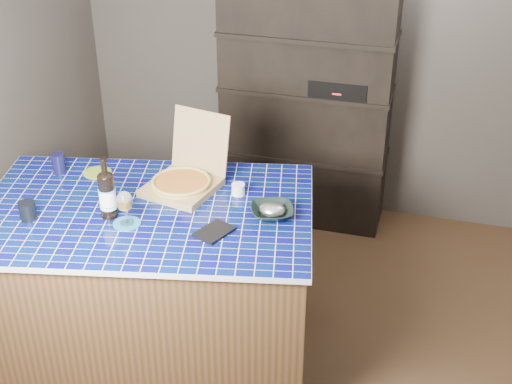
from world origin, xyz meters
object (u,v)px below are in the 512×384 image
(kitchen_island, at_px, (152,282))
(bowl, at_px, (272,212))
(pizza_box, at_px, (184,180))
(dvd_case, at_px, (214,232))
(wine_glass, at_px, (125,202))
(mead_bottle, at_px, (107,194))

(kitchen_island, distance_m, bowl, 0.85)
(pizza_box, distance_m, bowl, 0.57)
(kitchen_island, distance_m, dvd_case, 0.66)
(dvd_case, bearing_deg, wine_glass, -151.44)
(bowl, bearing_deg, mead_bottle, -164.29)
(mead_bottle, xyz_separation_m, wine_glass, (0.12, -0.04, -0.00))
(pizza_box, distance_m, mead_bottle, 0.47)
(wine_glass, xyz_separation_m, dvd_case, (0.46, 0.04, -0.12))
(pizza_box, bearing_deg, dvd_case, -39.18)
(pizza_box, xyz_separation_m, wine_glass, (-0.15, -0.42, 0.08))
(mead_bottle, relative_size, dvd_case, 1.81)
(pizza_box, distance_m, wine_glass, 0.46)
(kitchen_island, bearing_deg, mead_bottle, -152.77)
(wine_glass, height_order, dvd_case, wine_glass)
(kitchen_island, relative_size, dvd_case, 10.39)
(kitchen_island, xyz_separation_m, bowl, (0.67, 0.11, 0.51))
(mead_bottle, relative_size, wine_glass, 1.84)
(kitchen_island, bearing_deg, bowl, -2.17)
(kitchen_island, relative_size, mead_bottle, 5.75)
(wine_glass, distance_m, bowl, 0.76)
(dvd_case, xyz_separation_m, bowl, (0.24, 0.23, 0.02))
(wine_glass, xyz_separation_m, bowl, (0.70, 0.27, -0.10))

